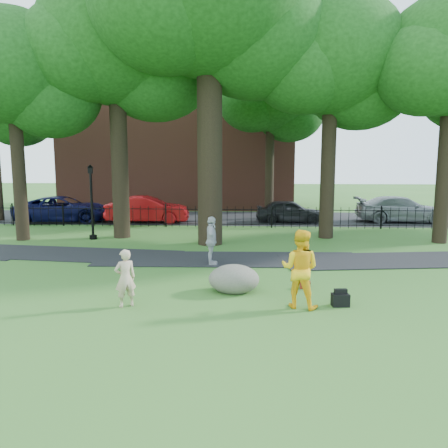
# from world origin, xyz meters

# --- Properties ---
(ground) EXTENTS (120.00, 120.00, 0.00)m
(ground) POSITION_xyz_m (0.00, 0.00, 0.00)
(ground) COLOR #2D6021
(ground) RESTS_ON ground
(footpath) EXTENTS (36.07, 3.85, 0.03)m
(footpath) POSITION_xyz_m (1.00, 3.90, 0.00)
(footpath) COLOR black
(footpath) RESTS_ON ground
(street) EXTENTS (80.00, 7.00, 0.02)m
(street) POSITION_xyz_m (0.00, 16.00, 0.00)
(street) COLOR black
(street) RESTS_ON ground
(iron_fence) EXTENTS (44.00, 0.04, 1.20)m
(iron_fence) POSITION_xyz_m (0.00, 12.00, 0.60)
(iron_fence) COLOR black
(iron_fence) RESTS_ON ground
(brick_building) EXTENTS (18.00, 8.00, 12.00)m
(brick_building) POSITION_xyz_m (-4.00, 24.00, 6.00)
(brick_building) COLOR brown
(brick_building) RESTS_ON ground
(big_tree) EXTENTS (10.08, 8.61, 14.37)m
(big_tree) POSITION_xyz_m (0.13, 7.09, 10.14)
(big_tree) COLOR black
(big_tree) RESTS_ON ground
(tree_row) EXTENTS (26.82, 7.96, 12.42)m
(tree_row) POSITION_xyz_m (0.52, 8.40, 8.15)
(tree_row) COLOR black
(tree_row) RESTS_ON ground
(woman) EXTENTS (0.66, 0.60, 1.50)m
(woman) POSITION_xyz_m (-1.37, -1.66, 0.75)
(woman) COLOR tan
(woman) RESTS_ON ground
(man) EXTENTS (1.18, 1.05, 2.02)m
(man) POSITION_xyz_m (3.09, -1.43, 1.01)
(man) COLOR yellow
(man) RESTS_ON ground
(pedestrian) EXTENTS (0.48, 1.06, 1.77)m
(pedestrian) POSITION_xyz_m (0.42, 3.00, 0.88)
(pedestrian) COLOR #B1B1B6
(pedestrian) RESTS_ON ground
(boulder) EXTENTS (1.67, 1.40, 0.85)m
(boulder) POSITION_xyz_m (1.36, -0.21, 0.43)
(boulder) COLOR #636053
(boulder) RESTS_ON ground
(lamppost) EXTENTS (0.35, 0.35, 3.57)m
(lamppost) POSITION_xyz_m (-5.74, 7.89, 1.75)
(lamppost) COLOR black
(lamppost) RESTS_ON ground
(backpack) EXTENTS (0.46, 0.32, 0.33)m
(backpack) POSITION_xyz_m (4.16, -1.29, 0.16)
(backpack) COLOR black
(backpack) RESTS_ON ground
(red_bag) EXTENTS (0.33, 0.23, 0.21)m
(red_bag) POSITION_xyz_m (3.44, 0.24, 0.11)
(red_bag) COLOR maroon
(red_bag) RESTS_ON ground
(red_sedan) EXTENTS (5.05, 2.12, 1.62)m
(red_sedan) POSITION_xyz_m (-4.41, 13.50, 0.81)
(red_sedan) COLOR #A50C0F
(red_sedan) RESTS_ON ground
(navy_van) EXTENTS (6.00, 3.39, 1.58)m
(navy_van) POSITION_xyz_m (-9.65, 13.59, 0.79)
(navy_van) COLOR #0B0D39
(navy_van) RESTS_ON ground
(grey_car) EXTENTS (4.11, 1.70, 1.39)m
(grey_car) POSITION_xyz_m (4.19, 14.24, 0.70)
(grey_car) COLOR black
(grey_car) RESTS_ON ground
(silver_car) EXTENTS (5.44, 2.23, 1.58)m
(silver_car) POSITION_xyz_m (11.00, 14.80, 0.79)
(silver_car) COLOR gray
(silver_car) RESTS_ON ground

